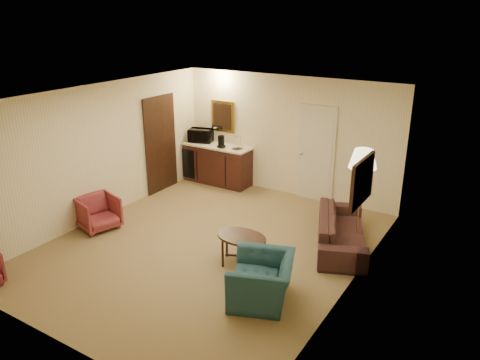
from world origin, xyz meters
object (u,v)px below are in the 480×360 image
object	(u,v)px
teal_armchair	(262,273)
microwave	(201,134)
sofa	(342,225)
coffee_maker	(221,142)
wetbar_cabinet	(218,164)
coffee_table	(242,249)
floor_lamp	(359,198)
waste_bin	(240,182)
rose_chair_near	(98,211)

from	to	relation	value
teal_armchair	microwave	bearing A→B (deg)	-155.60
sofa	coffee_maker	bearing A→B (deg)	46.44
wetbar_cabinet	coffee_maker	xyz separation A→B (m)	(0.19, -0.12, 0.60)
coffee_table	floor_lamp	size ratio (longest dim) A/B	0.49
teal_armchair	coffee_maker	distance (m)	4.67
wetbar_cabinet	coffee_table	distance (m)	3.80
wetbar_cabinet	floor_lamp	xyz separation A→B (m)	(3.81, -1.32, 0.41)
teal_armchair	floor_lamp	size ratio (longest dim) A/B	0.56
waste_bin	microwave	distance (m)	1.50
sofa	rose_chair_near	size ratio (longest dim) A/B	2.89
coffee_table	microwave	world-z (taller)	microwave
rose_chair_near	coffee_table	size ratio (longest dim) A/B	0.82
microwave	rose_chair_near	bearing A→B (deg)	-107.31
sofa	rose_chair_near	world-z (taller)	sofa
sofa	wetbar_cabinet	bearing A→B (deg)	45.85
wetbar_cabinet	waste_bin	world-z (taller)	wetbar_cabinet
wetbar_cabinet	floor_lamp	bearing A→B (deg)	-19.12
wetbar_cabinet	coffee_table	world-z (taller)	wetbar_cabinet
coffee_table	coffee_maker	world-z (taller)	coffee_maker
floor_lamp	waste_bin	distance (m)	3.47
rose_chair_near	coffee_maker	xyz separation A→B (m)	(0.69, 3.09, 0.71)
teal_armchair	floor_lamp	xyz separation A→B (m)	(0.59, 2.30, 0.45)
teal_armchair	rose_chair_near	xyz separation A→B (m)	(-3.72, 0.41, -0.08)
teal_armchair	waste_bin	xyz separation A→B (m)	(-2.57, 3.55, -0.27)
floor_lamp	microwave	world-z (taller)	floor_lamp
teal_armchair	microwave	xyz separation A→B (m)	(-3.72, 3.67, 0.68)
waste_bin	microwave	bearing A→B (deg)	173.98
rose_chair_near	teal_armchair	bearing A→B (deg)	-79.77
floor_lamp	coffee_maker	distance (m)	3.81
coffee_table	floor_lamp	world-z (taller)	floor_lamp
coffee_table	coffee_maker	size ratio (longest dim) A/B	3.03
rose_chair_near	floor_lamp	xyz separation A→B (m)	(4.31, 1.89, 0.53)
coffee_table	coffee_maker	distance (m)	3.67
teal_armchair	floor_lamp	world-z (taller)	floor_lamp
floor_lamp	teal_armchair	bearing A→B (deg)	-104.38
coffee_maker	coffee_table	bearing A→B (deg)	-56.56
floor_lamp	microwave	bearing A→B (deg)	162.34
sofa	rose_chair_near	xyz separation A→B (m)	(-4.10, -1.73, -0.04)
coffee_table	sofa	bearing A→B (deg)	50.81
waste_bin	rose_chair_near	bearing A→B (deg)	-110.11
coffee_table	waste_bin	world-z (taller)	coffee_table
rose_chair_near	microwave	size ratio (longest dim) A/B	1.25
wetbar_cabinet	teal_armchair	world-z (taller)	wetbar_cabinet
waste_bin	microwave	size ratio (longest dim) A/B	0.58
sofa	coffee_maker	xyz separation A→B (m)	(-3.41, 1.36, 0.67)
teal_armchair	floor_lamp	bearing A→B (deg)	144.65
teal_armchair	coffee_table	world-z (taller)	teal_armchair
wetbar_cabinet	coffee_table	size ratio (longest dim) A/B	1.94
wetbar_cabinet	coffee_maker	distance (m)	0.64
teal_armchair	microwave	distance (m)	5.27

